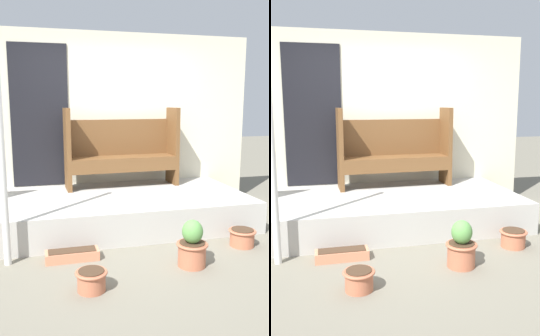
{
  "view_description": "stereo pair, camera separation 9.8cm",
  "coord_description": "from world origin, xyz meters",
  "views": [
    {
      "loc": [
        -1.03,
        -3.84,
        1.59
      ],
      "look_at": [
        0.05,
        0.29,
        0.84
      ],
      "focal_mm": 40.0,
      "sensor_mm": 36.0,
      "label": 1
    },
    {
      "loc": [
        -0.93,
        -3.86,
        1.59
      ],
      "look_at": [
        0.05,
        0.29,
        0.84
      ],
      "focal_mm": 40.0,
      "sensor_mm": 36.0,
      "label": 2
    }
  ],
  "objects": [
    {
      "name": "ground_plane",
      "position": [
        0.0,
        0.0,
        0.0
      ],
      "size": [
        24.0,
        24.0,
        0.0
      ],
      "primitive_type": "plane",
      "color": "#706B5B"
    },
    {
      "name": "porch_slab",
      "position": [
        -0.05,
        0.84,
        0.2
      ],
      "size": [
        3.38,
        1.67,
        0.39
      ],
      "color": "#B2AFA8",
      "rests_on": "ground_plane"
    },
    {
      "name": "house_wall",
      "position": [
        -0.09,
        1.7,
        1.3
      ],
      "size": [
        4.58,
        0.08,
        2.6
      ],
      "color": "beige",
      "rests_on": "ground_plane"
    },
    {
      "name": "support_post",
      "position": [
        -1.36,
        -0.13,
        1.15
      ],
      "size": [
        0.07,
        0.07,
        2.3
      ],
      "color": "silver",
      "rests_on": "ground_plane"
    },
    {
      "name": "bench",
      "position": [
        0.14,
        1.38,
        0.95
      ],
      "size": [
        1.62,
        0.45,
        1.13
      ],
      "rotation": [
        0.0,
        0.0,
        0.03
      ],
      "color": "brown",
      "rests_on": "porch_slab"
    },
    {
      "name": "flower_pot_middle",
      "position": [
        -0.63,
        -0.86,
        0.1
      ],
      "size": [
        0.28,
        0.28,
        0.18
      ],
      "color": "#B76647",
      "rests_on": "ground_plane"
    },
    {
      "name": "flower_pot_right",
      "position": [
        0.39,
        -0.62,
        0.2
      ],
      "size": [
        0.31,
        0.31,
        0.47
      ],
      "color": "#B76647",
      "rests_on": "ground_plane"
    },
    {
      "name": "flower_pot_far_right",
      "position": [
        1.15,
        -0.27,
        0.11
      ],
      "size": [
        0.31,
        0.31,
        0.19
      ],
      "color": "#B76647",
      "rests_on": "ground_plane"
    },
    {
      "name": "planter_box_rect",
      "position": [
        -0.73,
        -0.19,
        0.05
      ],
      "size": [
        0.54,
        0.18,
        0.11
      ],
      "color": "tan",
      "rests_on": "ground_plane"
    }
  ]
}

